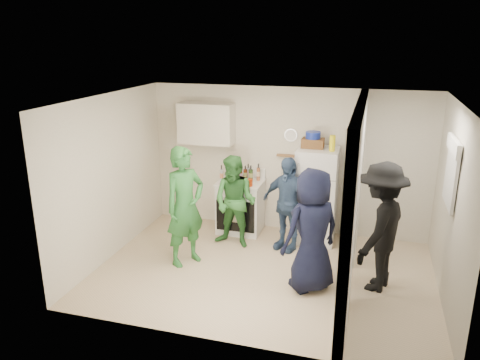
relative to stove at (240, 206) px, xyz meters
The scene contains 36 objects.
floor 1.62m from the stove, 61.60° to the right, with size 4.80×4.80×0.00m, color beige.
wall_back 1.14m from the stove, 24.01° to the left, with size 4.80×4.80×0.00m, color silver.
wall_front 3.26m from the stove, 76.43° to the right, with size 4.80×4.80×0.00m, color silver.
wall_left 2.29m from the stove, 140.45° to the right, with size 3.40×3.40×0.00m, color silver.
wall_right 3.52m from the stove, 23.57° to the right, with size 3.40×3.40×0.00m, color silver.
ceiling 2.57m from the stove, 61.60° to the right, with size 4.80×4.80×0.00m, color white.
partition_pier_back 2.11m from the stove, ahead, with size 0.12×1.20×2.50m, color silver.
partition_pier_front 3.24m from the stove, 51.84° to the right, with size 0.12×1.20×2.50m, color silver.
partition_header 3.01m from the stove, 35.22° to the right, with size 0.12×1.00×0.40m, color silver.
stove is the anchor object (origin of this frame).
upper_cabinet 1.55m from the stove, 167.18° to the left, with size 0.95×0.34×0.70m, color silver.
fridge 1.34m from the stove, ahead, with size 0.65×0.63×1.58m, color silver.
wicker_basket 1.70m from the stove, ahead, with size 0.35×0.25×0.15m, color brown.
blue_bowl 1.79m from the stove, ahead, with size 0.24×0.24×0.11m, color navy.
yellow_cup_stack_top 1.97m from the stove, ahead, with size 0.09×0.09×0.25m, color yellow.
wall_clock 1.51m from the stove, 21.41° to the left, with size 0.22×0.22×0.03m, color white.
spice_shelf 1.19m from the stove, 20.70° to the left, with size 0.35×0.08×0.03m, color olive.
nook_window 3.54m from the stove, 20.55° to the right, with size 0.03×0.70×0.80m, color black.
nook_window_frame 3.53m from the stove, 20.64° to the right, with size 0.04×0.76×0.86m, color white.
nook_valance 3.64m from the stove, 20.80° to the right, with size 0.04×0.82×0.18m, color white.
yellow_cup_stack_stove 0.63m from the stove, 118.61° to the right, with size 0.09×0.09×0.25m, color #F8A114.
red_cup 0.59m from the stove, 42.27° to the right, with size 0.09×0.09×0.12m, color #AF310B.
person_green_left 1.51m from the stove, 108.39° to the right, with size 0.66×0.43×1.80m, color #2B6C34.
person_green_center 0.67m from the stove, 82.43° to the right, with size 0.73×0.57×1.50m, color #367B38.
person_denim 1.07m from the stove, 28.28° to the right, with size 0.89×0.37×1.53m, color #375378.
person_navy 2.21m from the stove, 48.27° to the right, with size 0.83×0.54×1.69m, color black.
person_nook 2.70m from the stove, 30.12° to the right, with size 1.14×0.66×1.77m, color black.
bottle_a 0.67m from the stove, 153.03° to the left, with size 0.06×0.06×0.28m, color brown.
bottle_b 0.62m from the stove, 161.20° to the right, with size 0.06×0.06×0.28m, color #1F4B19.
bottle_c 0.61m from the stove, 113.62° to the left, with size 0.06×0.06×0.26m, color #A6ADB3.
bottle_d 0.61m from the stove, 81.36° to the right, with size 0.07×0.07×0.31m, color #693012.
bottle_e 0.62m from the stove, 65.15° to the left, with size 0.06×0.06×0.27m, color #9395A3.
bottle_f 0.62m from the stove, 12.56° to the left, with size 0.07×0.07×0.28m, color #213D16.
bottle_g 0.68m from the stove, 28.13° to the left, with size 0.06×0.06×0.30m, color #9D5933.
bottle_h 0.69m from the stove, 154.51° to the right, with size 0.06×0.06×0.31m, color #B1B4BE.
bottle_i 0.59m from the stove, 61.92° to the left, with size 0.06×0.06×0.26m, color #4A1C0C.
Camera 1 is at (1.36, -5.96, 3.32)m, focal length 35.00 mm.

